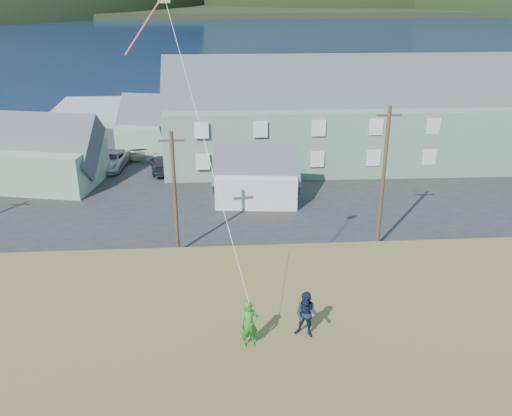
{
  "coord_description": "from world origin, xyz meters",
  "views": [
    {
      "loc": [
        1.92,
        -32.69,
        17.98
      ],
      "look_at": [
        3.33,
        -11.52,
        8.8
      ],
      "focal_mm": 40.0,
      "sensor_mm": 36.0,
      "label": 1
    }
  ],
  "objects_px": {
    "wharf": "(157,111)",
    "shed_white": "(257,177)",
    "kite_flyer_green": "(249,325)",
    "lodge": "(352,115)",
    "shed_palegreen_near": "(38,154)",
    "shed_palegreen_far": "(174,128)",
    "kite_flyer_navy": "(307,315)"
  },
  "relations": [
    {
      "from": "wharf",
      "to": "shed_white",
      "type": "xyz_separation_m",
      "value": [
        10.85,
        -29.83,
        1.67
      ]
    },
    {
      "from": "lodge",
      "to": "kite_flyer_navy",
      "type": "relative_size",
      "value": 23.0
    },
    {
      "from": "wharf",
      "to": "kite_flyer_green",
      "type": "distance_m",
      "value": 59.52
    },
    {
      "from": "wharf",
      "to": "shed_palegreen_far",
      "type": "relative_size",
      "value": 2.22
    },
    {
      "from": "shed_palegreen_far",
      "to": "kite_flyer_navy",
      "type": "relative_size",
      "value": 7.61
    },
    {
      "from": "shed_palegreen_far",
      "to": "kite_flyer_navy",
      "type": "distance_m",
      "value": 41.99
    },
    {
      "from": "shed_palegreen_near",
      "to": "kite_flyer_green",
      "type": "height_order",
      "value": "kite_flyer_green"
    },
    {
      "from": "kite_flyer_green",
      "to": "kite_flyer_navy",
      "type": "relative_size",
      "value": 1.0
    },
    {
      "from": "shed_palegreen_far",
      "to": "kite_flyer_green",
      "type": "distance_m",
      "value": 42.12
    },
    {
      "from": "shed_palegreen_near",
      "to": "shed_white",
      "type": "xyz_separation_m",
      "value": [
        18.48,
        -4.98,
        -0.71
      ]
    },
    {
      "from": "wharf",
      "to": "kite_flyer_navy",
      "type": "distance_m",
      "value": 59.42
    },
    {
      "from": "shed_palegreen_near",
      "to": "kite_flyer_green",
      "type": "distance_m",
      "value": 37.65
    },
    {
      "from": "lodge",
      "to": "kite_flyer_green",
      "type": "xyz_separation_m",
      "value": [
        -11.77,
        -37.66,
        3.22
      ]
    },
    {
      "from": "shed_white",
      "to": "shed_palegreen_far",
      "type": "xyz_separation_m",
      "value": [
        -7.42,
        12.9,
        0.63
      ]
    },
    {
      "from": "shed_palegreen_near",
      "to": "shed_white",
      "type": "bearing_deg",
      "value": -2.96
    },
    {
      "from": "lodge",
      "to": "kite_flyer_green",
      "type": "height_order",
      "value": "lodge"
    },
    {
      "from": "shed_palegreen_far",
      "to": "kite_flyer_green",
      "type": "xyz_separation_m",
      "value": [
        5.24,
        -41.47,
        5.21
      ]
    },
    {
      "from": "wharf",
      "to": "kite_flyer_green",
      "type": "height_order",
      "value": "kite_flyer_green"
    },
    {
      "from": "wharf",
      "to": "shed_palegreen_near",
      "type": "height_order",
      "value": "shed_palegreen_near"
    },
    {
      "from": "kite_flyer_navy",
      "to": "shed_white",
      "type": "bearing_deg",
      "value": 111.92
    },
    {
      "from": "wharf",
      "to": "kite_flyer_green",
      "type": "xyz_separation_m",
      "value": [
        8.67,
        -58.4,
        7.52
      ]
    },
    {
      "from": "lodge",
      "to": "shed_palegreen_far",
      "type": "bearing_deg",
      "value": 168.26
    },
    {
      "from": "shed_palegreen_far",
      "to": "lodge",
      "type": "bearing_deg",
      "value": -1.33
    },
    {
      "from": "lodge",
      "to": "shed_white",
      "type": "height_order",
      "value": "lodge"
    },
    {
      "from": "wharf",
      "to": "shed_white",
      "type": "relative_size",
      "value": 3.56
    },
    {
      "from": "wharf",
      "to": "shed_white",
      "type": "bearing_deg",
      "value": -70.01
    },
    {
      "from": "kite_flyer_green",
      "to": "lodge",
      "type": "bearing_deg",
      "value": 58.58
    },
    {
      "from": "shed_palegreen_far",
      "to": "shed_white",
      "type": "bearing_deg",
      "value": -48.78
    },
    {
      "from": "lodge",
      "to": "shed_palegreen_far",
      "type": "distance_m",
      "value": 17.55
    },
    {
      "from": "shed_palegreen_near",
      "to": "shed_palegreen_far",
      "type": "height_order",
      "value": "shed_palegreen_near"
    },
    {
      "from": "wharf",
      "to": "kite_flyer_navy",
      "type": "height_order",
      "value": "kite_flyer_navy"
    },
    {
      "from": "kite_flyer_navy",
      "to": "kite_flyer_green",
      "type": "bearing_deg",
      "value": -144.76
    }
  ]
}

